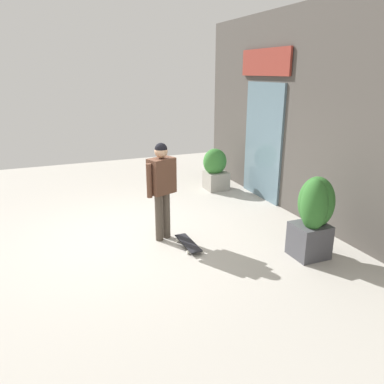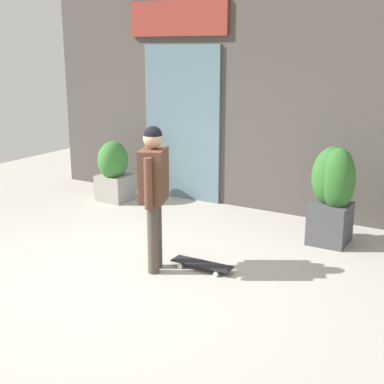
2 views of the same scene
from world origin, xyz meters
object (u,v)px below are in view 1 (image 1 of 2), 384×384
Objects in this scene: skateboarder at (162,182)px; planter_box_right at (314,213)px; skateboard at (188,243)px; planter_box_left at (215,167)px.

planter_box_right is at bearing 30.82° from skateboarder.
skateboard is 3.24m from planter_box_left.
skateboarder is 1.30× the size of planter_box_right.
skateboard is 0.73× the size of planter_box_left.
planter_box_left is 0.79× the size of planter_box_right.
skateboarder is at bearing -127.26° from planter_box_right.
skateboard is 0.58× the size of planter_box_right.
planter_box_right is at bearing -1.93° from planter_box_left.
skateboarder is 2.26× the size of skateboard.
skateboarder is 1.09m from skateboard.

